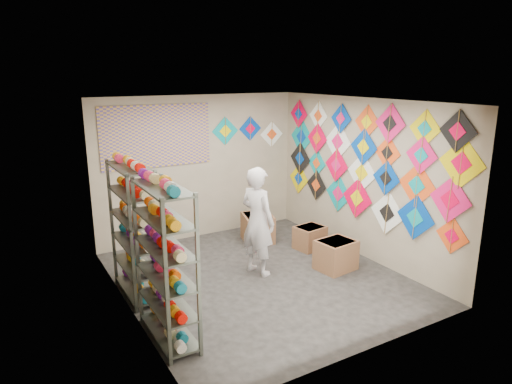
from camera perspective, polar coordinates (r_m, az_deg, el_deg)
ground at (r=7.21m, az=0.53°, el=-10.68°), size 4.50×4.50×0.00m
room_walls at (r=6.67m, az=0.56°, el=2.19°), size 4.50×4.50×4.50m
shelf_rack_front at (r=5.43m, az=-11.21°, el=-8.83°), size 0.40×1.10×1.90m
shelf_rack_back at (r=6.59m, az=-14.99°, el=-4.76°), size 0.40×1.10×1.90m
string_spools at (r=5.97m, az=-13.34°, el=-5.75°), size 0.12×2.36×0.12m
kite_wall_display at (r=7.84m, az=13.18°, el=3.45°), size 0.06×4.32×2.08m
back_wall_kites at (r=9.05m, az=-0.94°, el=7.58°), size 1.59×0.02×0.67m
poster at (r=8.29m, az=-12.28°, el=6.83°), size 2.00×0.01×1.10m
shopkeeper at (r=7.08m, az=0.20°, el=-3.66°), size 0.86×0.76×1.72m
carton_a at (r=7.53m, az=9.95°, el=-7.76°), size 0.64×0.55×0.49m
carton_b at (r=8.32m, az=6.74°, el=-5.67°), size 0.56×0.48×0.41m
carton_c at (r=8.61m, az=0.21°, el=-4.50°), size 0.67×0.71×0.51m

